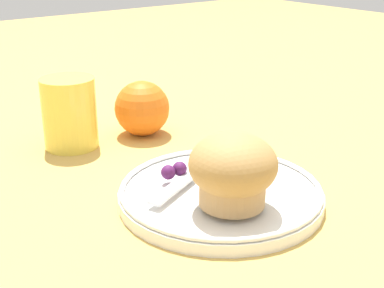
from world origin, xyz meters
name	(u,v)px	position (x,y,z in m)	size (l,w,h in m)	color
ground_plane	(229,198)	(0.00, 0.00, 0.00)	(3.00, 3.00, 0.00)	tan
plate	(221,194)	(-0.01, 0.00, 0.01)	(0.23, 0.23, 0.02)	white
muffin	(233,170)	(-0.03, -0.04, 0.06)	(0.09, 0.09, 0.08)	tan
cream_ramekin	(247,162)	(0.04, 0.02, 0.03)	(0.06, 0.06, 0.02)	silver
berry_pair	(174,170)	(-0.04, 0.05, 0.03)	(0.03, 0.02, 0.02)	#4C194C
butter_knife	(197,170)	(-0.01, 0.05, 0.02)	(0.19, 0.09, 0.00)	silver
orange_fruit	(142,108)	(0.04, 0.24, 0.04)	(0.08, 0.08, 0.08)	orange
juice_glass	(70,113)	(-0.07, 0.26, 0.05)	(0.08, 0.08, 0.10)	#EAD14C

